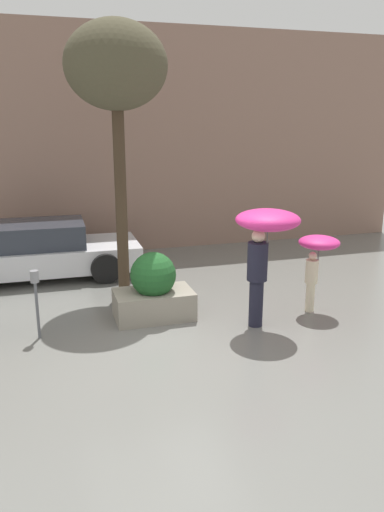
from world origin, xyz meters
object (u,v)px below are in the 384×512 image
at_px(person_child, 317,251).
at_px(parked_car_near, 40,252).
at_px(planter_box, 154,290).
at_px(person_adult, 265,235).
at_px(street_tree, 116,70).
at_px(parking_meter, 36,290).

bearing_deg(person_child, parked_car_near, 152.22).
height_order(person_child, parked_car_near, person_child).
distance_m(planter_box, person_adult, 2.31).
bearing_deg(street_tree, person_child, -31.30).
relative_size(person_adult, parked_car_near, 0.46).
bearing_deg(person_adult, planter_box, -162.96).
height_order(parked_car_near, street_tree, street_tree).
xyz_separation_m(street_tree, parking_meter, (-1.74, -1.80, -3.63)).
bearing_deg(parked_car_near, street_tree, -136.34).
distance_m(planter_box, street_tree, 4.23).
xyz_separation_m(planter_box, street_tree, (-0.32, 1.48, 3.95)).
bearing_deg(street_tree, planter_box, -77.93).
relative_size(person_adult, parking_meter, 1.78).
bearing_deg(planter_box, person_adult, -29.02).
relative_size(person_child, parking_meter, 1.25).
bearing_deg(person_child, planter_box, 179.25).
bearing_deg(parked_car_near, person_adult, -137.80).
height_order(person_child, street_tree, street_tree).
height_order(person_adult, parking_meter, person_adult).
xyz_separation_m(person_adult, parking_meter, (-3.81, 0.64, -0.83)).
bearing_deg(street_tree, person_adult, -49.85).
distance_m(parked_car_near, parking_meter, 3.62).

